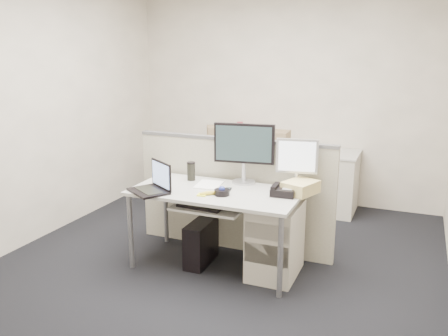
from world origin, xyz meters
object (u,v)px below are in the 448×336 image
at_px(desk, 216,197).
at_px(monitor_main, 244,154).
at_px(desk_phone, 283,192).
at_px(laptop, 148,178).

bearing_deg(desk, monitor_main, 64.89).
height_order(monitor_main, desk_phone, monitor_main).
relative_size(desk, laptop, 4.28).
bearing_deg(desk, laptop, -151.82).
distance_m(monitor_main, desk_phone, 0.57).
bearing_deg(laptop, monitor_main, 74.76).
height_order(desk, laptop, laptop).
height_order(desk, desk_phone, desk_phone).
height_order(laptop, desk_phone, laptop).
relative_size(desk, desk_phone, 7.33).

